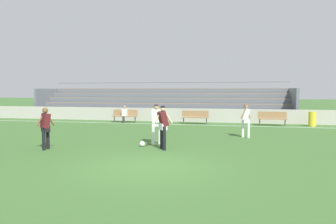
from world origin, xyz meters
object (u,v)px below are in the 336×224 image
(bleacher_stand, at_px, (160,102))
(spectator_seated, at_px, (124,113))
(soccer_ball, at_px, (142,144))
(player_white_on_ball, at_px, (156,120))
(player_dark_overlapping, at_px, (46,125))
(bench_near_wall_gap, at_px, (195,116))
(bench_near_bin, at_px, (272,117))
(trash_bin, at_px, (312,119))
(bench_centre_sideline, at_px, (125,115))
(player_dark_trailing_run, at_px, (163,123))
(player_white_pressing_high, at_px, (246,118))

(bleacher_stand, height_order, spectator_seated, bleacher_stand)
(spectator_seated, bearing_deg, soccer_ball, -65.68)
(player_white_on_ball, xyz_separation_m, player_dark_overlapping, (-3.85, -2.05, -0.05))
(bench_near_wall_gap, bearing_deg, soccer_ball, -96.05)
(bench_near_bin, distance_m, trash_bin, 2.45)
(spectator_seated, relative_size, player_white_on_ball, 0.71)
(bench_centre_sideline, height_order, trash_bin, trash_bin)
(bench_near_bin, height_order, spectator_seated, spectator_seated)
(player_dark_overlapping, xyz_separation_m, soccer_ball, (3.43, 1.40, -0.85))
(bleacher_stand, bearing_deg, bench_centre_sideline, -113.41)
(bench_centre_sideline, bearing_deg, bench_near_bin, 0.00)
(bleacher_stand, xyz_separation_m, trash_bin, (10.84, -3.62, -0.85))
(trash_bin, distance_m, player_dark_trailing_run, 12.24)
(bench_near_wall_gap, height_order, bench_centre_sideline, same)
(bench_near_wall_gap, bearing_deg, player_white_pressing_high, -60.58)
(bench_centre_sideline, bearing_deg, player_white_on_ball, -62.05)
(bleacher_stand, bearing_deg, player_white_pressing_high, -55.20)
(bench_near_wall_gap, distance_m, bench_centre_sideline, 5.03)
(trash_bin, height_order, player_dark_overlapping, player_dark_overlapping)
(spectator_seated, height_order, player_white_pressing_high, player_white_pressing_high)
(bench_near_bin, relative_size, trash_bin, 1.94)
(bleacher_stand, height_order, soccer_ball, bleacher_stand)
(bench_near_wall_gap, height_order, soccer_ball, bench_near_wall_gap)
(trash_bin, height_order, player_dark_trailing_run, player_dark_trailing_run)
(bench_near_bin, distance_m, player_white_on_ball, 10.12)
(spectator_seated, distance_m, player_dark_trailing_run, 10.65)
(player_dark_overlapping, bearing_deg, bench_centre_sideline, 93.46)
(bench_centre_sideline, bearing_deg, player_dark_trailing_run, -62.20)
(trash_bin, bearing_deg, player_dark_trailing_run, -127.64)
(bleacher_stand, xyz_separation_m, player_dark_trailing_run, (3.37, -13.31, -0.30))
(bench_near_wall_gap, distance_m, trash_bin, 7.46)
(trash_bin, distance_m, soccer_ball, 12.54)
(bleacher_stand, height_order, player_white_on_ball, bleacher_stand)
(bench_centre_sideline, bearing_deg, player_dark_overlapping, -86.54)
(bleacher_stand, height_order, trash_bin, bleacher_stand)
(player_white_pressing_high, xyz_separation_m, player_dark_overlapping, (-7.58, -4.85, -0.01))
(bench_near_wall_gap, distance_m, soccer_ball, 9.16)
(player_dark_overlapping, height_order, soccer_ball, player_dark_overlapping)
(bench_near_bin, relative_size, player_dark_overlapping, 1.11)
(spectator_seated, height_order, player_white_on_ball, player_white_on_ball)
(bench_near_wall_gap, height_order, trash_bin, trash_bin)
(bleacher_stand, height_order, player_dark_trailing_run, bleacher_stand)
(bench_near_bin, distance_m, player_dark_trailing_run, 10.77)
(spectator_seated, bearing_deg, bench_near_wall_gap, 1.32)
(bleacher_stand, xyz_separation_m, bench_near_wall_gap, (3.38, -3.80, -0.77))
(bleacher_stand, bearing_deg, player_white_on_ball, -76.95)
(spectator_seated, relative_size, soccer_ball, 5.50)
(bleacher_stand, relative_size, player_white_on_ball, 12.25)
(bench_centre_sideline, xyz_separation_m, player_dark_overlapping, (0.63, -10.50, 0.41))
(player_white_pressing_high, bearing_deg, bleacher_stand, 124.80)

